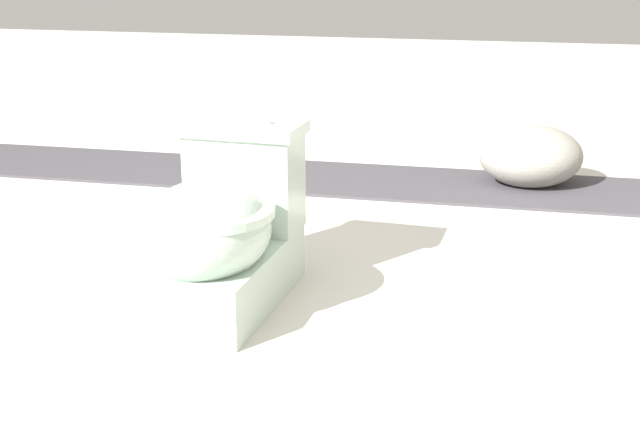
# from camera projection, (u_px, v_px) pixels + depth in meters

# --- Properties ---
(ground_plane) EXTENTS (14.00, 14.00, 0.00)m
(ground_plane) POSITION_uv_depth(u_px,v_px,m) (224.00, 298.00, 2.69)
(ground_plane) COLOR beige
(gravel_strip) EXTENTS (0.56, 8.00, 0.01)m
(gravel_strip) POSITION_uv_depth(u_px,v_px,m) (435.00, 185.00, 3.88)
(gravel_strip) COLOR #423F44
(gravel_strip) RESTS_ON ground
(toilet) EXTENTS (0.65, 0.42, 0.52)m
(toilet) POSITION_uv_depth(u_px,v_px,m) (219.00, 233.00, 2.59)
(toilet) COLOR #B2C6B7
(toilet) RESTS_ON ground
(boulder_near) EXTENTS (0.50, 0.54, 0.27)m
(boulder_near) POSITION_uv_depth(u_px,v_px,m) (531.00, 156.00, 3.85)
(boulder_near) COLOR gray
(boulder_near) RESTS_ON ground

